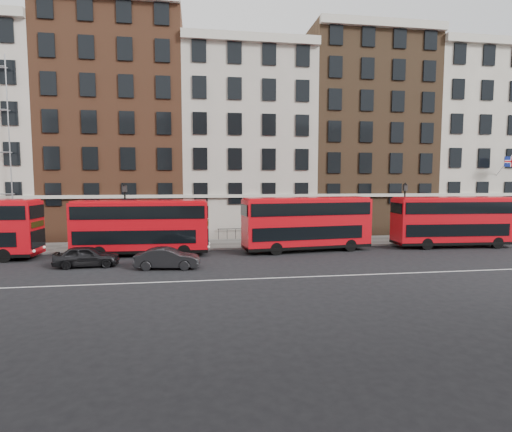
{
  "coord_description": "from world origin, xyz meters",
  "views": [
    {
      "loc": [
        -5.24,
        -24.31,
        5.64
      ],
      "look_at": [
        -0.82,
        5.0,
        3.0
      ],
      "focal_mm": 28.0,
      "sensor_mm": 36.0,
      "label": 1
    }
  ],
  "objects": [
    {
      "name": "bus_b",
      "position": [
        -9.34,
        6.36,
        2.24
      ],
      "size": [
        10.03,
        2.84,
        4.17
      ],
      "rotation": [
        0.0,
        0.0,
        -0.04
      ],
      "color": "red",
      "rests_on": "ground"
    },
    {
      "name": "kerb",
      "position": [
        0.0,
        8.0,
        0.08
      ],
      "size": [
        80.0,
        0.3,
        0.16
      ],
      "primitive_type": "cube",
      "color": "gray",
      "rests_on": "ground"
    },
    {
      "name": "bus_c",
      "position": [
        3.45,
        6.36,
        2.31
      ],
      "size": [
        10.47,
        3.59,
        4.31
      ],
      "rotation": [
        0.0,
        0.0,
        0.11
      ],
      "color": "red",
      "rests_on": "ground"
    },
    {
      "name": "car_front",
      "position": [
        -7.1,
        1.46,
        0.67
      ],
      "size": [
        4.2,
        1.85,
        1.34
      ],
      "primitive_type": "imported",
      "rotation": [
        0.0,
        0.0,
        1.46
      ],
      "color": "black",
      "rests_on": "ground"
    },
    {
      "name": "iron_railings",
      "position": [
        0.0,
        12.7,
        0.65
      ],
      "size": [
        6.6,
        0.06,
        1.0
      ],
      "primitive_type": null,
      "color": "black",
      "rests_on": "pavement"
    },
    {
      "name": "pavement",
      "position": [
        0.0,
        10.5,
        0.07
      ],
      "size": [
        80.0,
        5.0,
        0.15
      ],
      "primitive_type": "cube",
      "color": "gray",
      "rests_on": "ground"
    },
    {
      "name": "car_rear",
      "position": [
        -12.37,
        2.83,
        0.69
      ],
      "size": [
        4.14,
        1.82,
        1.38
      ],
      "primitive_type": "imported",
      "rotation": [
        0.0,
        0.0,
        1.62
      ],
      "color": "black",
      "rests_on": "ground"
    },
    {
      "name": "lamp_post_left",
      "position": [
        -10.9,
        8.98,
        3.08
      ],
      "size": [
        0.44,
        0.44,
        5.33
      ],
      "color": "black",
      "rests_on": "pavement"
    },
    {
      "name": "road_centre_line",
      "position": [
        0.0,
        -2.0,
        0.01
      ],
      "size": [
        70.0,
        0.12,
        0.01
      ],
      "primitive_type": "cube",
      "color": "white",
      "rests_on": "ground"
    },
    {
      "name": "ground",
      "position": [
        0.0,
        0.0,
        0.0
      ],
      "size": [
        120.0,
        120.0,
        0.0
      ],
      "primitive_type": "plane",
      "color": "black",
      "rests_on": "ground"
    },
    {
      "name": "lamp_post_right",
      "position": [
        13.4,
        9.24,
        3.08
      ],
      "size": [
        0.44,
        0.44,
        5.33
      ],
      "color": "black",
      "rests_on": "pavement"
    },
    {
      "name": "bus_d",
      "position": [
        16.25,
        6.36,
        2.29
      ],
      "size": [
        10.27,
        2.97,
        4.27
      ],
      "rotation": [
        0.0,
        0.0,
        -0.05
      ],
      "color": "red",
      "rests_on": "ground"
    },
    {
      "name": "building_terrace",
      "position": [
        -0.31,
        17.88,
        10.24
      ],
      "size": [
        64.0,
        11.95,
        22.0
      ],
      "color": "beige",
      "rests_on": "ground"
    }
  ]
}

